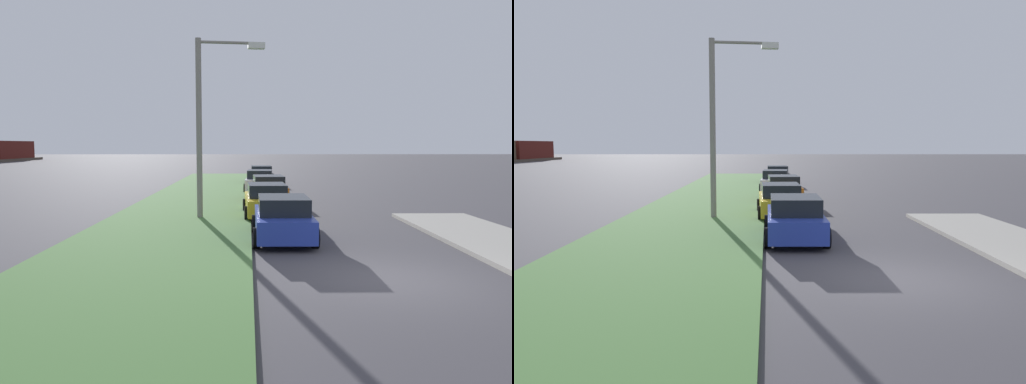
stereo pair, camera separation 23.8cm
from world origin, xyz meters
TOP-DOWN VIEW (x-y plane):
  - ground at (0.00, 0.00)m, footprint 300.00×300.00m
  - grass_median at (10.00, 6.35)m, footprint 60.00×6.00m
  - parked_car_blue at (4.85, 2.31)m, footprint 4.31×2.04m
  - parked_car_yellow at (10.05, 2.65)m, footprint 4.36×2.13m
  - parked_car_orange at (15.61, 2.34)m, footprint 4.38×2.17m
  - parked_car_white at (21.48, 2.68)m, footprint 4.39×2.19m
  - parked_car_black at (27.98, 2.41)m, footprint 4.34×2.09m
  - streetlight at (9.26, 5.14)m, footprint 0.61×2.87m

SIDE VIEW (x-z plane):
  - ground at x=0.00m, z-range 0.00..0.00m
  - grass_median at x=10.00m, z-range 0.00..0.12m
  - parked_car_blue at x=4.85m, z-range -0.02..1.45m
  - parked_car_yellow at x=10.05m, z-range -0.02..1.45m
  - parked_car_orange at x=15.61m, z-range -0.02..1.45m
  - parked_car_white at x=21.48m, z-range -0.02..1.45m
  - parked_car_black at x=27.98m, z-range -0.02..1.45m
  - streetlight at x=9.26m, z-range 0.64..8.14m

